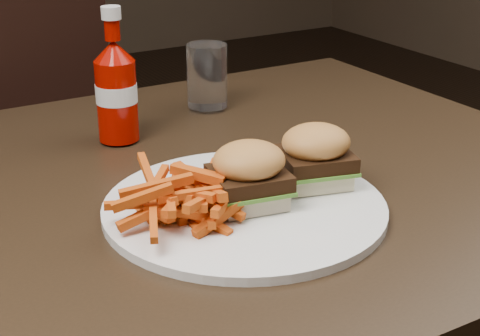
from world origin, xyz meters
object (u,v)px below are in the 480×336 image
plate (244,207)px  tumbler (207,76)px  dining_table (133,207)px  ketchup_bottle (117,101)px

plate → tumbler: 0.38m
dining_table → tumbler: tumbler is taller
plate → tumbler: bearing=68.1°
dining_table → plate: (0.09, -0.11, 0.03)m
dining_table → ketchup_bottle: size_ratio=10.58×
dining_table → tumbler: (0.23, 0.24, 0.08)m
plate → ketchup_bottle: (-0.04, 0.28, 0.06)m
dining_table → plate: size_ratio=3.72×
ketchup_bottle → tumbler: ketchup_bottle is taller
plate → tumbler: tumbler is taller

